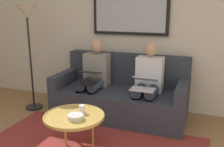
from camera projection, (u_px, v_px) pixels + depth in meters
wall_rear at (132, 27)px, 4.09m from camera, size 6.00×0.12×2.60m
couch at (121, 95)px, 3.90m from camera, size 1.95×0.90×0.90m
framed_mirror at (130, 11)px, 3.94m from camera, size 1.21×0.05×0.73m
coffee_table at (74, 117)px, 2.81m from camera, size 0.68×0.68×0.46m
cup at (82, 109)px, 2.87m from camera, size 0.07×0.07×0.09m
bowl at (76, 117)px, 2.71m from camera, size 0.17×0.17×0.05m
person_left at (148, 80)px, 3.62m from camera, size 0.38×0.58×1.14m
laptop_silver at (144, 83)px, 3.41m from camera, size 0.32×0.35×0.16m
person_right at (94, 75)px, 3.90m from camera, size 0.38×0.58×1.14m
laptop_black at (88, 77)px, 3.68m from camera, size 0.31×0.38×0.16m
standing_lamp at (28, 23)px, 3.87m from camera, size 0.32×0.32×1.66m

